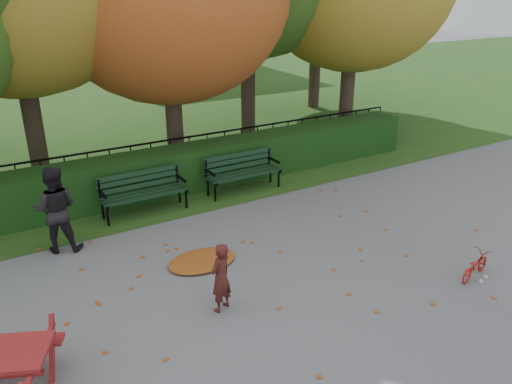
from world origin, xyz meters
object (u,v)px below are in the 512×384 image
adult (55,209)px  child (221,277)px  bench_left (143,189)px  bicycle (475,265)px  bench_right (242,169)px

adult → child: bearing=139.8°
adult → bench_left: bearing=-134.6°
adult → bicycle: bearing=163.3°
bench_left → adult: (-1.86, -0.80, 0.28)m
adult → bicycle: 7.24m
bench_left → child: 3.95m
bench_right → bicycle: (1.38, -5.31, -0.30)m
bench_right → adult: (-4.26, -0.80, 0.28)m
bench_right → child: 4.73m
bicycle → adult: bearing=39.0°
bench_right → adult: adult is taller
child → adult: size_ratio=0.68×
bench_left → bicycle: bench_left is taller
bench_right → bench_left: bearing=180.0°
bicycle → child: bearing=58.7°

